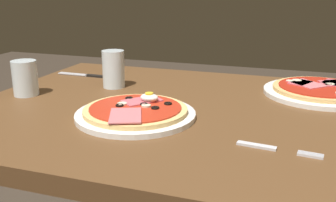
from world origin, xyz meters
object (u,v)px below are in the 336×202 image
(dining_table, at_px, (209,152))
(fork, at_px, (272,148))
(water_glass_near, at_px, (114,72))
(pizza_across_left, at_px, (320,91))
(pizza_foreground, at_px, (136,112))
(water_glass_far, at_px, (25,80))
(knife, at_px, (88,75))

(dining_table, bearing_deg, fork, -50.29)
(water_glass_near, height_order, fork, water_glass_near)
(dining_table, relative_size, water_glass_near, 11.09)
(pizza_across_left, bearing_deg, fork, -102.68)
(water_glass_near, bearing_deg, pizza_foreground, -53.73)
(pizza_across_left, xyz_separation_m, water_glass_far, (-0.77, -0.26, 0.03))
(water_glass_near, relative_size, fork, 0.69)
(pizza_foreground, height_order, pizza_across_left, pizza_foreground)
(dining_table, bearing_deg, knife, 154.41)
(dining_table, height_order, pizza_across_left, pizza_across_left)
(pizza_foreground, distance_m, knife, 0.46)
(knife, bearing_deg, dining_table, -25.59)
(dining_table, distance_m, knife, 0.53)
(dining_table, height_order, water_glass_far, water_glass_far)
(water_glass_far, bearing_deg, dining_table, 3.50)
(pizza_foreground, xyz_separation_m, water_glass_near, (-0.17, 0.23, 0.03))
(dining_table, xyz_separation_m, pizza_foreground, (-0.15, -0.11, 0.12))
(water_glass_far, distance_m, knife, 0.26)
(dining_table, bearing_deg, pizza_across_left, 42.18)
(water_glass_near, xyz_separation_m, water_glass_far, (-0.19, -0.16, -0.01))
(pizza_across_left, xyz_separation_m, water_glass_near, (-0.58, -0.11, 0.04))
(pizza_foreground, bearing_deg, water_glass_near, 126.27)
(pizza_foreground, bearing_deg, water_glass_far, 168.23)
(pizza_across_left, relative_size, fork, 1.94)
(pizza_across_left, distance_m, water_glass_far, 0.82)
(water_glass_far, bearing_deg, fork, -13.55)
(fork, bearing_deg, pizza_across_left, 77.32)
(knife, bearing_deg, water_glass_near, -34.42)
(dining_table, relative_size, pizza_foreground, 4.35)
(dining_table, relative_size, water_glass_far, 12.57)
(dining_table, distance_m, fork, 0.28)
(water_glass_near, distance_m, knife, 0.18)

